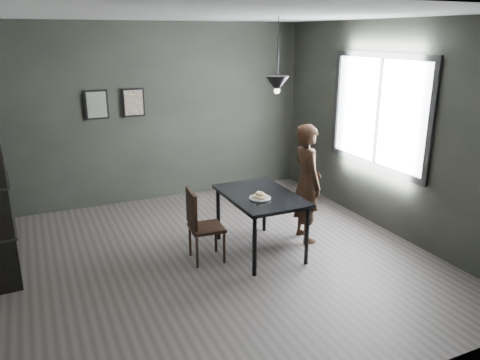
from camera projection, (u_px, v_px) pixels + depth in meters
name	position (u px, v px, depth m)	size (l,w,h in m)	color
ground	(215.00, 260.00, 5.65)	(5.00, 5.00, 0.00)	#342F2D
back_wall	(156.00, 114.00, 7.40)	(5.00, 0.10, 2.80)	black
ceiling	(211.00, 14.00, 4.81)	(5.00, 5.00, 0.02)	silver
window_assembly	(378.00, 112.00, 6.32)	(0.04, 1.96, 1.56)	white
cafe_table	(260.00, 200.00, 5.69)	(0.80, 1.20, 0.75)	black
white_plate	(260.00, 199.00, 5.50)	(0.23, 0.23, 0.01)	white
donut_pile	(260.00, 196.00, 5.49)	(0.18, 0.18, 0.08)	#F5E3BF
woman	(307.00, 183.00, 6.01)	(0.56, 0.37, 1.55)	black
wood_chair	(200.00, 221.00, 5.49)	(0.41, 0.41, 0.89)	black
pendant_lamp	(277.00, 84.00, 5.46)	(0.28, 0.28, 0.86)	black
framed_print_left	(97.00, 105.00, 6.96)	(0.34, 0.04, 0.44)	black
framed_print_right	(134.00, 103.00, 7.18)	(0.34, 0.04, 0.44)	black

